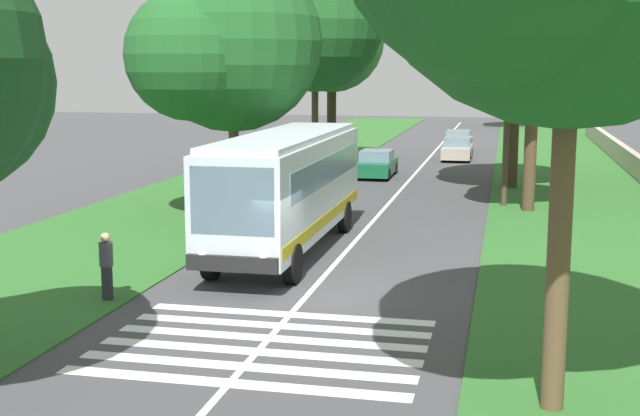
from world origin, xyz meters
name	(u,v)px	position (x,y,z in m)	size (l,w,h in m)	color
ground	(310,292)	(0.00, 0.00, 0.00)	(160.00, 160.00, 0.00)	#424244
grass_verge_left	(209,196)	(15.00, 8.20, 0.02)	(120.00, 8.00, 0.04)	#2D6628
grass_verge_right	(588,209)	(15.00, -8.20, 0.02)	(120.00, 8.00, 0.04)	#2D6628
centre_line	(389,203)	(15.00, 0.00, 0.00)	(110.00, 0.16, 0.01)	silver
coach_bus	(288,184)	(4.63, 1.80, 2.15)	(11.16, 2.62, 3.73)	silver
zebra_crossing	(263,345)	(-4.37, 0.00, 0.00)	(4.95, 6.80, 0.01)	silver
trailing_car_0	(377,164)	(23.56, 1.86, 0.67)	(4.30, 1.78, 1.43)	#145933
trailing_car_1	(457,149)	(32.91, -1.83, 0.67)	(4.30, 1.78, 1.43)	#B7A893
trailing_car_2	(458,141)	(38.84, -1.55, 0.67)	(4.30, 1.78, 1.43)	gold
roadside_tree_left_0	(227,47)	(10.96, 5.83, 6.51)	(8.71, 6.97, 10.17)	brown
roadside_tree_left_1	(329,42)	(30.44, 5.93, 7.27)	(7.54, 6.44, 10.62)	#3D2D1E
roadside_tree_left_2	(311,26)	(23.34, 5.38, 7.88)	(8.70, 7.27, 11.68)	#4C3826
roadside_tree_right_0	(530,36)	(13.86, -5.59, 6.94)	(5.86, 4.94, 9.49)	#4C3826
roadside_tree_right_1	(516,57)	(63.05, -5.44, 6.69)	(7.32, 6.07, 9.87)	#4C3826
roadside_tree_right_3	(512,26)	(20.67, -4.89, 7.66)	(8.68, 7.36, 11.50)	#3D2D1E
utility_pole	(508,97)	(15.08, -4.81, 4.54)	(0.24, 1.40, 8.71)	#473828
pedestrian	(106,265)	(-1.93, 4.74, 0.91)	(0.34, 0.34, 1.69)	#26262D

